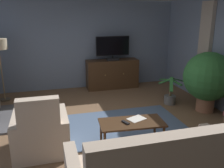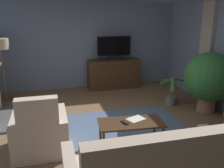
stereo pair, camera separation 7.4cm
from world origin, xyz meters
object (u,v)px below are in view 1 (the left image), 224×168
folded_newspaper (137,119)px  armchair_angled_to_table (41,134)px  cat (49,106)px  tv_cabinet (112,75)px  potted_plant_on_hearth_side (170,96)px  television (113,48)px  tv_remote (126,122)px  coffee_table (132,125)px  potted_plant_tall_palm_by_window (208,78)px

folded_newspaper → armchair_angled_to_table: size_ratio=0.28×
folded_newspaper → cat: bearing=104.0°
tv_cabinet → potted_plant_on_hearth_side: tv_cabinet is taller
television → folded_newspaper: (-0.48, -3.28, -0.78)m
tv_remote → cat: bearing=-171.6°
coffee_table → potted_plant_tall_palm_by_window: potted_plant_tall_palm_by_window is taller
tv_cabinet → folded_newspaper: (-0.48, -3.34, 0.05)m
tv_cabinet → tv_remote: 3.51m
tv_cabinet → armchair_angled_to_table: (-2.11, -3.18, -0.08)m
coffee_table → armchair_angled_to_table: bearing=170.9°
tv_cabinet → coffee_table: size_ratio=1.36×
potted_plant_tall_palm_by_window → cat: bearing=163.8°
television → potted_plant_on_hearth_side: 2.24m
armchair_angled_to_table → cat: 1.89m
coffee_table → potted_plant_tall_palm_by_window: size_ratio=0.81×
television → potted_plant_on_hearth_side: size_ratio=1.11×
armchair_angled_to_table → potted_plant_on_hearth_side: 3.49m
folded_newspaper → potted_plant_tall_palm_by_window: (2.12, 0.98, 0.34)m
television → potted_plant_on_hearth_side: television is taller
tv_remote → potted_plant_tall_palm_by_window: 2.62m
potted_plant_tall_palm_by_window → tv_remote: bearing=-155.3°
tv_cabinet → potted_plant_tall_palm_by_window: potted_plant_tall_palm_by_window is taller
cat → tv_remote: bearing=-59.9°
tv_remote → folded_newspaper: size_ratio=0.57×
armchair_angled_to_table → television: bearing=56.1°
folded_newspaper → coffee_table: bearing=-165.7°
tv_cabinet → television: (-0.00, -0.05, 0.84)m
potted_plant_tall_palm_by_window → potted_plant_on_hearth_side: (-0.58, 0.63, -0.61)m
folded_newspaper → potted_plant_on_hearth_side: (1.54, 1.61, -0.27)m
television → armchair_angled_to_table: bearing=-123.9°
potted_plant_on_hearth_side → cat: bearing=172.2°
television → potted_plant_on_hearth_side: bearing=-57.7°
folded_newspaper → tv_remote: bearing=-178.4°
tv_remote → cat: tv_remote is taller
potted_plant_tall_palm_by_window → armchair_angled_to_table: bearing=-167.6°
tv_cabinet → potted_plant_tall_palm_by_window: bearing=-55.2°
folded_newspaper → tv_cabinet: bearing=59.8°
potted_plant_on_hearth_side → cat: potted_plant_on_hearth_side is taller
coffee_table → tv_remote: size_ratio=6.74×
television → potted_plant_tall_palm_by_window: (1.64, -2.30, -0.44)m
tv_remote → potted_plant_on_hearth_side: bearing=112.3°
tv_cabinet → tv_remote: (-0.72, -3.44, 0.06)m
television → folded_newspaper: bearing=-98.3°
tv_cabinet → potted_plant_tall_palm_by_window: 2.90m
folded_newspaper → cat: (-1.48, 2.03, -0.37)m
folded_newspaper → potted_plant_on_hearth_side: size_ratio=0.33×
tv_remote → armchair_angled_to_table: (-1.39, 0.26, -0.15)m
armchair_angled_to_table → potted_plant_tall_palm_by_window: size_ratio=0.75×
coffee_table → tv_remote: tv_remote is taller
armchair_angled_to_table → potted_plant_tall_palm_by_window: bearing=12.4°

